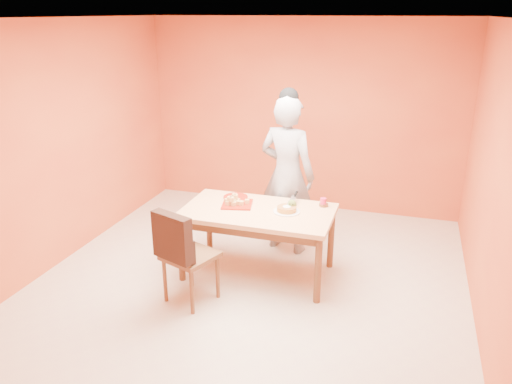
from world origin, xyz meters
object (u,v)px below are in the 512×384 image
(magenta_glass, at_px, (323,202))
(red_dinner_plate, at_px, (236,197))
(pastry_platter, at_px, (237,204))
(person, at_px, (287,175))
(dining_chair, at_px, (189,254))
(dining_table, at_px, (258,218))
(sponge_cake, at_px, (287,209))
(checker_tin, at_px, (324,205))
(egg_ornament, at_px, (292,205))

(magenta_glass, bearing_deg, red_dinner_plate, -177.76)
(pastry_platter, xyz_separation_m, red_dinner_plate, (-0.09, 0.20, -0.00))
(person, bearing_deg, dining_chair, 79.98)
(dining_table, height_order, person, person)
(dining_chair, height_order, sponge_cake, dining_chair)
(sponge_cake, relative_size, magenta_glass, 2.20)
(dining_table, height_order, dining_chair, dining_chair)
(dining_chair, relative_size, sponge_cake, 4.86)
(person, bearing_deg, red_dinner_plate, 54.99)
(dining_table, xyz_separation_m, checker_tin, (0.65, 0.32, 0.11))
(person, height_order, red_dinner_plate, person)
(dining_chair, distance_m, person, 1.63)
(egg_ornament, bearing_deg, pastry_platter, 162.89)
(egg_ornament, distance_m, magenta_glass, 0.37)
(dining_table, relative_size, person, 0.85)
(dining_table, xyz_separation_m, red_dinner_plate, (-0.35, 0.27, 0.10))
(sponge_cake, bearing_deg, red_dinner_plate, 160.05)
(sponge_cake, distance_m, egg_ornament, 0.08)
(dining_table, height_order, checker_tin, checker_tin)
(dining_table, xyz_separation_m, dining_chair, (-0.48, -0.74, -0.15))
(dining_chair, distance_m, egg_ornament, 1.21)
(egg_ornament, relative_size, magenta_glass, 1.30)
(sponge_cake, xyz_separation_m, checker_tin, (0.34, 0.29, -0.02))
(checker_tin, bearing_deg, pastry_platter, -164.59)
(person, bearing_deg, pastry_platter, 71.32)
(red_dinner_plate, distance_m, checker_tin, 1.00)
(person, distance_m, checker_tin, 0.67)
(person, distance_m, magenta_glass, 0.66)
(dining_chair, xyz_separation_m, pastry_platter, (0.22, 0.80, 0.25))
(dining_table, distance_m, dining_chair, 0.89)
(dining_chair, bearing_deg, dining_table, 76.95)
(dining_table, xyz_separation_m, pastry_platter, (-0.26, 0.07, 0.10))
(pastry_platter, distance_m, red_dinner_plate, 0.22)
(pastry_platter, bearing_deg, dining_table, -14.48)
(dining_table, bearing_deg, egg_ornament, 14.70)
(dining_table, xyz_separation_m, person, (0.14, 0.71, 0.28))
(pastry_platter, xyz_separation_m, magenta_glass, (0.90, 0.24, 0.04))
(pastry_platter, bearing_deg, sponge_cake, -3.56)
(sponge_cake, bearing_deg, egg_ornament, 54.65)
(person, xyz_separation_m, magenta_glass, (0.51, -0.40, -0.13))
(red_dinner_plate, bearing_deg, magenta_glass, 2.24)
(person, bearing_deg, dining_table, 91.98)
(magenta_glass, xyz_separation_m, checker_tin, (0.00, 0.01, -0.03))
(red_dinner_plate, bearing_deg, checker_tin, 2.68)
(person, relative_size, checker_tin, 18.75)
(sponge_cake, height_order, magenta_glass, magenta_glass)
(dining_table, distance_m, person, 0.77)
(dining_chair, bearing_deg, sponge_cake, 64.26)
(sponge_cake, bearing_deg, person, 104.02)
(pastry_platter, distance_m, checker_tin, 0.94)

